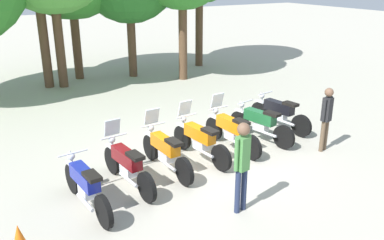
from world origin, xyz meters
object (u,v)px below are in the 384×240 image
motorcycle_0 (86,185)px  motorcycle_1 (127,164)px  motorcycle_5 (260,123)px  person_0 (242,160)px  motorcycle_4 (231,130)px  person_1 (326,115)px  traffic_cone (19,239)px  motorcycle_2 (165,150)px  motorcycle_3 (200,139)px  motorcycle_6 (279,113)px

motorcycle_0 → motorcycle_1: motorcycle_1 is taller
motorcycle_0 → motorcycle_5: (5.14, 0.99, 0.00)m
motorcycle_0 → person_0: (2.53, -1.61, 0.59)m
motorcycle_0 → motorcycle_4: (4.12, 0.93, 0.01)m
person_1 → traffic_cone: 7.53m
motorcycle_2 → motorcycle_3: bearing=-84.3°
motorcycle_1 → motorcycle_6: (5.15, 0.95, -0.01)m
motorcycle_0 → motorcycle_2: 2.16m
motorcycle_2 → person_0: bearing=-171.1°
motorcycle_3 → person_0: bearing=160.6°
motorcycle_6 → motorcycle_4: bearing=93.5°
motorcycle_3 → person_0: person_0 is taller
motorcycle_3 → motorcycle_5: motorcycle_3 is taller
person_1 → person_0: bearing=-85.4°
motorcycle_2 → motorcycle_0: bearing=104.6°
motorcycle_5 → motorcycle_1: bearing=86.6°
motorcycle_4 → person_0: 3.05m
motorcycle_4 → person_1: (2.00, -1.32, 0.47)m
motorcycle_3 → person_0: 2.55m
motorcycle_6 → traffic_cone: motorcycle_6 is taller
motorcycle_0 → person_1: person_1 is taller
motorcycle_3 → motorcycle_6: bearing=-86.0°
motorcycle_3 → person_0: (-0.55, -2.42, 0.57)m
person_1 → motorcycle_4: bearing=-137.6°
motorcycle_0 → motorcycle_4: 4.22m
motorcycle_3 → motorcycle_1: bearing=93.8°
motorcycle_2 → person_1: 4.22m
motorcycle_6 → person_1: size_ratio=1.29×
motorcycle_0 → traffic_cone: 1.60m
motorcycle_1 → motorcycle_3: 2.09m
motorcycle_2 → person_0: (0.47, -2.26, 0.57)m
motorcycle_4 → traffic_cone: motorcycle_4 is taller
motorcycle_3 → traffic_cone: 4.74m
motorcycle_0 → motorcycle_3: size_ratio=1.00×
motorcycle_5 → person_0: size_ratio=1.18×
motorcycle_3 → person_1: bearing=-118.2°
motorcycle_4 → person_0: size_ratio=1.20×
motorcycle_3 → traffic_cone: size_ratio=3.98×
motorcycle_4 → motorcycle_6: 2.11m
motorcycle_0 → motorcycle_4: size_ratio=1.00×
motorcycle_2 → person_0: size_ratio=1.20×
motorcycle_3 → person_1: (3.03, -1.20, 0.47)m
motorcycle_1 → motorcycle_5: 4.15m
motorcycle_4 → motorcycle_3: bearing=93.2°
motorcycle_0 → motorcycle_6: 6.32m
motorcycle_1 → traffic_cone: (-2.39, -1.25, -0.24)m
motorcycle_3 → motorcycle_6: motorcycle_3 is taller
motorcycle_3 → motorcycle_2: bearing=92.1°
motorcycle_6 → person_0: person_0 is taller
motorcycle_1 → motorcycle_6: bearing=-85.5°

